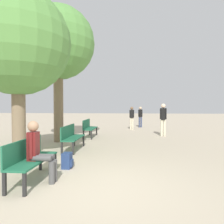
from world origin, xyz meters
TOP-DOWN VIEW (x-y plane):
  - ground_plane at (0.00, 0.00)m, footprint 80.00×80.00m
  - bench_row_0 at (-1.51, 0.18)m, footprint 0.47×1.67m
  - bench_row_1 at (-1.51, 3.48)m, footprint 0.47×1.67m
  - bench_row_2 at (-1.51, 6.79)m, footprint 0.47×1.67m
  - tree_row_0 at (-2.59, 1.76)m, footprint 3.06×3.06m
  - tree_row_1 at (-2.59, 5.26)m, footprint 3.29×3.29m
  - person_seated at (-1.27, 0.12)m, footprint 0.61×0.35m
  - backpack at (-0.97, 1.19)m, footprint 0.26×0.29m
  - pedestrian_near at (1.37, 12.02)m, footprint 0.31×0.27m
  - pedestrian_mid at (2.40, 7.45)m, footprint 0.35×0.28m
  - pedestrian_far at (0.73, 10.52)m, footprint 0.32×0.21m

SIDE VIEW (x-z plane):
  - ground_plane at x=0.00m, z-range 0.00..0.00m
  - backpack at x=-0.97m, z-range 0.00..0.40m
  - bench_row_0 at x=-1.51m, z-range 0.08..0.99m
  - bench_row_1 at x=-1.51m, z-range 0.08..0.99m
  - bench_row_2 at x=-1.51m, z-range 0.08..0.99m
  - person_seated at x=-1.27m, z-range 0.04..1.37m
  - pedestrian_near at x=1.37m, z-range 0.11..1.67m
  - pedestrian_far at x=0.73m, z-range 0.11..1.67m
  - pedestrian_mid at x=2.40m, z-range 0.13..1.87m
  - tree_row_0 at x=-2.59m, z-range 0.95..5.96m
  - tree_row_1 at x=-2.59m, z-range 1.36..7.47m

